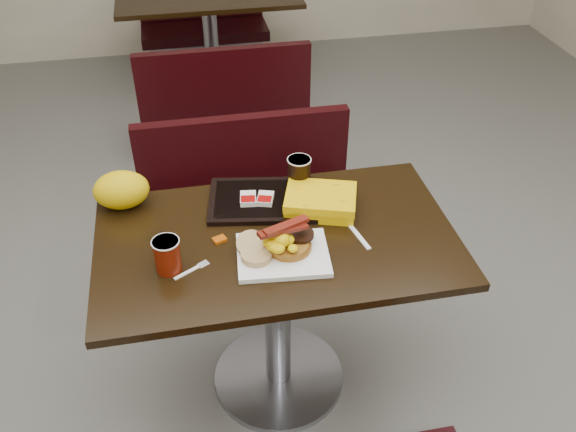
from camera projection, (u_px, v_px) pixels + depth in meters
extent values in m
cube|color=slate|center=(279.00, 378.00, 2.50)|extent=(6.00, 7.00, 0.01)
cube|color=white|center=(283.00, 255.00, 1.96)|extent=(0.31, 0.25, 0.02)
cylinder|color=#915F18|center=(289.00, 244.00, 1.97)|extent=(0.16, 0.16, 0.03)
cylinder|color=black|center=(300.00, 234.00, 1.97)|extent=(0.11, 0.11, 0.01)
ellipsoid|color=#E4BE04|center=(281.00, 241.00, 1.92)|extent=(0.12, 0.11, 0.05)
cylinder|color=tan|center=(256.00, 255.00, 1.93)|extent=(0.11, 0.11, 0.02)
cylinder|color=tan|center=(251.00, 244.00, 1.96)|extent=(0.12, 0.12, 0.05)
cylinder|color=#9A1905|center=(167.00, 255.00, 1.89)|extent=(0.11, 0.11, 0.11)
cube|color=white|center=(356.00, 233.00, 2.06)|extent=(0.05, 0.18, 0.00)
cube|color=#A34007|center=(220.00, 239.00, 2.03)|extent=(0.05, 0.04, 0.01)
cube|color=#8C0504|center=(235.00, 220.00, 2.11)|extent=(0.04, 0.03, 0.01)
cube|color=black|center=(263.00, 200.00, 2.20)|extent=(0.42, 0.33, 0.02)
cube|color=silver|center=(248.00, 199.00, 2.17)|extent=(0.07, 0.08, 0.02)
cube|color=silver|center=(265.00, 199.00, 2.17)|extent=(0.07, 0.09, 0.02)
cylinder|color=black|center=(299.00, 172.00, 2.22)|extent=(0.10, 0.10, 0.11)
cube|color=#E6B003|center=(320.00, 201.00, 2.15)|extent=(0.29, 0.25, 0.07)
ellipsoid|color=#E5C107|center=(121.00, 190.00, 2.15)|extent=(0.23, 0.19, 0.14)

